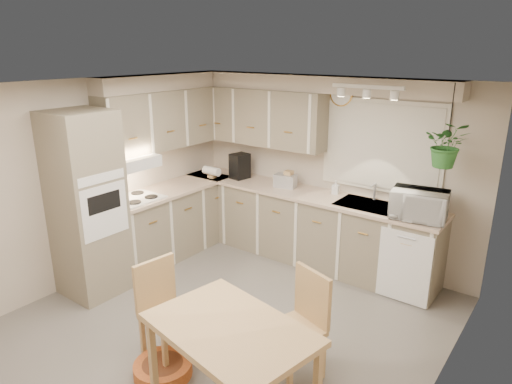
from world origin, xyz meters
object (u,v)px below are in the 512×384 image
Objects in this scene: dining_table at (231,370)px; pet_bed at (163,369)px; braided_rug at (229,331)px; chair_left at (169,314)px; chair_back at (294,327)px; microwave at (419,202)px.

dining_table is 0.82m from pet_bed.
braided_rug is (-0.70, 0.79, -0.38)m from dining_table.
chair_left reaches higher than braided_rug.
microwave reaches higher than chair_back.
chair_back reaches higher than chair_left.
microwave is (1.21, 1.80, 1.13)m from braided_rug.
chair_back is at bearing 77.36° from dining_table.
chair_back is 1.62× the size of microwave.
dining_table is 1.12m from braided_rug.
microwave is at bearing 56.08° from braided_rug.
braided_rug is at bearing 131.26° from dining_table.
microwave is (1.37, 2.42, 0.67)m from chair_left.
chair_left is 1.60× the size of microwave.
microwave reaches higher than chair_left.
chair_back reaches higher than braided_rug.
chair_left is at bearing -104.38° from braided_rug.
braided_rug is (-0.84, 0.14, -0.47)m from chair_back.
chair_back is 0.73× the size of braided_rug.
chair_left is at bearing 117.86° from pet_bed.
microwave reaches higher than dining_table.
chair_back is 0.97m from braided_rug.
microwave is at bearing 158.82° from chair_left.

